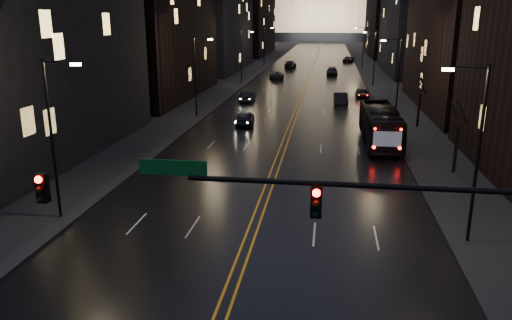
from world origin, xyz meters
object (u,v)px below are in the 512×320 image
at_px(oncoming_car_a, 245,118).
at_px(traffic_signal, 396,221).
at_px(bus, 380,125).
at_px(oncoming_car_b, 247,97).
at_px(receding_car_a, 341,99).

bearing_deg(oncoming_car_a, traffic_signal, 100.80).
relative_size(traffic_signal, bus, 1.44).
xyz_separation_m(traffic_signal, oncoming_car_b, (-12.93, 51.73, -4.37)).
relative_size(traffic_signal, oncoming_car_a, 3.76).
relative_size(traffic_signal, receding_car_a, 3.60).
bearing_deg(traffic_signal, receding_car_a, 90.56).
bearing_deg(traffic_signal, oncoming_car_a, 106.31).
distance_m(traffic_signal, receding_car_a, 51.30).
relative_size(bus, oncoming_car_a, 2.62).
distance_m(bus, receding_car_a, 20.51).
bearing_deg(oncoming_car_a, receding_car_a, -131.44).
bearing_deg(oncoming_car_a, oncoming_car_b, -87.32).
distance_m(traffic_signal, oncoming_car_b, 53.50).
height_order(traffic_signal, receding_car_a, traffic_signal).
bearing_deg(receding_car_a, oncoming_car_a, -128.28).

